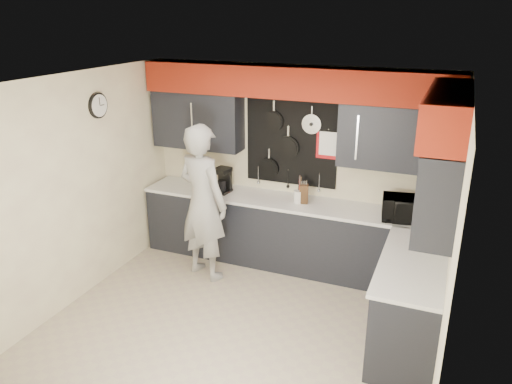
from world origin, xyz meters
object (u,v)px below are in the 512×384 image
at_px(utensil_crock, 299,197).
at_px(person, 203,203).
at_px(microwave, 405,209).
at_px(knife_block, 304,194).
at_px(coffee_maker, 223,179).

bearing_deg(utensil_crock, person, -148.66).
relative_size(utensil_crock, person, 0.08).
bearing_deg(person, microwave, -149.02).
relative_size(knife_block, utensil_crock, 1.50).
bearing_deg(person, coffee_maker, -70.26).
relative_size(microwave, person, 0.26).
xyz_separation_m(microwave, utensil_crock, (-1.31, 0.07, -0.06)).
bearing_deg(knife_block, coffee_maker, 166.80).
distance_m(knife_block, coffee_maker, 1.12).
bearing_deg(person, knife_block, -131.92).
bearing_deg(microwave, utensil_crock, 167.63).
height_order(knife_block, utensil_crock, knife_block).
relative_size(microwave, utensil_crock, 3.18).
xyz_separation_m(knife_block, person, (-1.10, -0.64, -0.05)).
distance_m(knife_block, person, 1.27).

